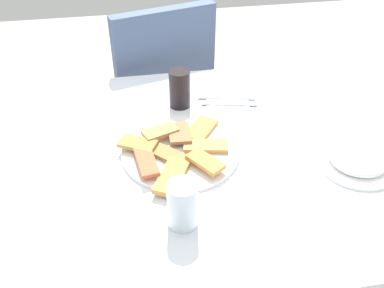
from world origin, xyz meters
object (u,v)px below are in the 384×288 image
pide_platter (180,151)px  spoon (227,98)px  salad_plate_greens (357,161)px  fork (229,103)px  dining_chair (158,91)px  drinking_glass (183,205)px  dining_table (199,172)px  soda_can (180,89)px  paper_napkin (228,102)px

pide_platter → spoon: size_ratio=1.85×
salad_plate_greens → fork: bearing=126.8°
spoon → dining_chair: bearing=125.9°
pide_platter → drinking_glass: drinking_glass is taller
dining_table → spoon: bearing=61.8°
fork → soda_can: bearing=-177.1°
soda_can → spoon: soda_can is taller
dining_chair → spoon: size_ratio=4.82×
fork → spoon: (0.00, 0.04, 0.00)m
drinking_glass → spoon: bearing=66.0°
soda_can → drinking_glass: 0.50m
soda_can → fork: bearing=-9.1°
dining_chair → fork: 0.54m
dining_table → soda_can: 0.28m
paper_napkin → spoon: spoon is taller
pide_platter → salad_plate_greens: salad_plate_greens is taller
fork → salad_plate_greens: bearing=-41.3°
pide_platter → paper_napkin: pide_platter is taller
paper_napkin → salad_plate_greens: bearing=-54.6°
dining_table → salad_plate_greens: (0.40, -0.12, 0.09)m
soda_can → drinking_glass: soda_can is taller
spoon → paper_napkin: bearing=-77.9°
salad_plate_greens → drinking_glass: drinking_glass is taller
soda_can → paper_napkin: (0.16, -0.01, -0.06)m
dining_table → salad_plate_greens: 0.43m
dining_table → dining_chair: 0.70m
dining_chair → salad_plate_greens: size_ratio=4.44×
dining_chair → fork: (0.19, -0.47, 0.21)m
soda_can → spoon: 0.17m
dining_chair → pide_platter: (-0.00, -0.69, 0.21)m
dining_table → fork: 0.27m
pide_platter → salad_plate_greens: bearing=-15.5°
soda_can → spoon: bearing=4.0°
paper_napkin → fork: fork is taller
dining_chair → pide_platter: size_ratio=2.61×
drinking_glass → fork: bearing=64.4°
dining_table → spoon: spoon is taller
dining_chair → drinking_glass: (-0.03, -0.93, 0.26)m
dining_chair → pide_platter: bearing=-90.4°
salad_plate_greens → dining_table: bearing=162.6°
paper_napkin → fork: 0.02m
dining_table → salad_plate_greens: size_ratio=5.56×
soda_can → spoon: size_ratio=0.65×
paper_napkin → spoon: bearing=90.0°
fork → dining_table: bearing=-110.0°
drinking_glass → salad_plate_greens: bearing=13.8°
spoon → pide_platter: bearing=-114.8°
drinking_glass → spoon: drinking_glass is taller
dining_chair → spoon: 0.51m
dining_chair → soda_can: (0.03, -0.44, 0.26)m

